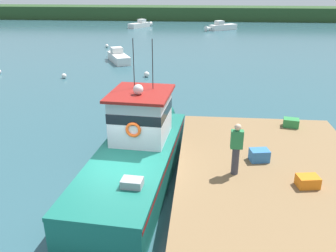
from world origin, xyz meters
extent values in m
plane|color=#2D5660|center=(0.00, 0.00, 0.00)|extent=(200.00, 200.00, 0.00)
cylinder|color=#4C3D2D|center=(2.20, 4.10, 0.50)|extent=(0.36, 0.36, 1.00)
cylinder|color=#4C3D2D|center=(7.40, 4.10, 0.50)|extent=(0.36, 0.36, 1.00)
cube|color=olive|center=(4.80, 0.00, 1.10)|extent=(6.00, 9.00, 0.20)
cube|color=#196B5B|center=(0.20, 0.75, 0.55)|extent=(3.09, 8.16, 1.10)
cone|color=#196B5B|center=(0.56, 5.64, 0.55)|extent=(1.23, 1.88, 1.10)
cube|color=#A31919|center=(0.20, 0.75, 1.00)|extent=(3.09, 8.01, 0.12)
cube|color=#196B5B|center=(0.20, 0.75, 1.16)|extent=(3.13, 8.17, 0.12)
cube|color=silver|center=(0.29, 1.95, 2.00)|extent=(2.06, 2.33, 1.80)
cube|color=black|center=(0.29, 1.95, 2.31)|extent=(2.08, 2.36, 0.36)
cube|color=maroon|center=(0.29, 1.95, 2.95)|extent=(2.32, 2.65, 0.10)
sphere|color=white|center=(0.27, 1.65, 3.18)|extent=(0.36, 0.36, 0.36)
cylinder|color=black|center=(-0.02, 2.47, 3.90)|extent=(0.03, 0.03, 1.80)
cylinder|color=black|center=(0.67, 2.42, 3.90)|extent=(0.03, 0.03, 1.80)
cube|color=#939399|center=(0.59, -1.48, 1.28)|extent=(0.63, 0.48, 0.36)
torus|color=orange|center=(-0.41, -2.01, 1.16)|extent=(0.60, 0.60, 0.12)
torus|color=#EA5119|center=(0.20, 0.81, 2.00)|extent=(0.55, 0.14, 0.54)
cube|color=#2D8442|center=(6.11, 3.66, 1.37)|extent=(0.68, 0.55, 0.34)
cube|color=#3370B2|center=(4.41, 0.53, 1.39)|extent=(0.67, 0.54, 0.39)
cube|color=orange|center=(5.56, -0.96, 1.36)|extent=(0.66, 0.53, 0.33)
cylinder|color=#383842|center=(3.55, -0.40, 1.63)|extent=(0.22, 0.22, 0.86)
cube|color=#287F47|center=(3.55, -0.40, 2.34)|extent=(0.36, 0.22, 0.56)
sphere|color=beige|center=(3.55, -0.40, 2.73)|extent=(0.20, 0.20, 0.20)
cube|color=white|center=(5.42, 45.67, 0.40)|extent=(4.32, 3.72, 0.79)
cone|color=white|center=(3.24, 44.04, 0.40)|extent=(1.35, 1.29, 0.79)
cube|color=silver|center=(4.81, 45.21, 1.09)|extent=(1.54, 1.54, 0.59)
cube|color=silver|center=(-7.75, 47.34, 0.36)|extent=(3.14, 4.02, 0.72)
cone|color=silver|center=(-6.45, 49.44, 0.36)|extent=(1.13, 1.22, 0.72)
cube|color=silver|center=(-7.39, 47.93, 0.99)|extent=(1.37, 1.37, 0.54)
cube|color=white|center=(-5.01, 21.04, 0.35)|extent=(2.80, 3.95, 0.69)
cone|color=white|center=(-6.08, 23.17, 0.35)|extent=(1.05, 1.16, 0.69)
cube|color=silver|center=(-5.31, 21.63, 0.95)|extent=(1.30, 1.29, 0.52)
sphere|color=silver|center=(-1.71, 15.91, 0.20)|extent=(0.41, 0.41, 0.41)
sphere|color=silver|center=(-7.78, 14.90, 0.18)|extent=(0.37, 0.37, 0.37)
sphere|color=silver|center=(-8.05, 28.42, 0.19)|extent=(0.38, 0.38, 0.38)
cube|color=#284723|center=(0.00, 62.00, 1.20)|extent=(120.00, 8.00, 2.40)
camera|label=1|loc=(2.44, -10.04, 6.61)|focal=37.83mm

